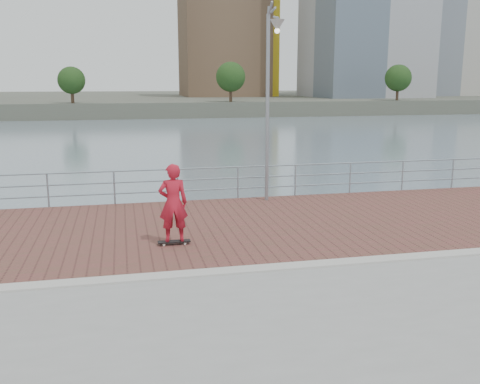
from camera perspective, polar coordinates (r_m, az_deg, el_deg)
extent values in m
plane|color=slate|center=(12.38, 2.09, -17.05)|extent=(400.00, 400.00, 0.00)
cube|color=brown|center=(14.89, -1.33, -3.63)|extent=(40.00, 6.80, 0.02)
cube|color=#B7B5AD|center=(11.54, 2.17, -8.19)|extent=(40.00, 0.40, 0.06)
cube|color=#4C5142|center=(133.10, -11.43, 9.56)|extent=(320.00, 95.00, 2.50)
cylinder|color=#8C9EA8|center=(17.97, -19.80, 0.13)|extent=(0.06, 0.06, 1.10)
cylinder|color=#8C9EA8|center=(17.82, -13.25, 0.42)|extent=(0.06, 0.06, 1.10)
cylinder|color=#8C9EA8|center=(17.90, -6.68, 0.71)|extent=(0.06, 0.06, 1.10)
cylinder|color=#8C9EA8|center=(18.21, -0.24, 0.98)|extent=(0.06, 0.06, 1.10)
cylinder|color=#8C9EA8|center=(18.75, 5.90, 1.23)|extent=(0.06, 0.06, 1.10)
cylinder|color=#8C9EA8|center=(19.49, 11.65, 1.45)|extent=(0.06, 0.06, 1.10)
cylinder|color=#8C9EA8|center=(20.40, 16.92, 1.64)|extent=(0.06, 0.06, 1.10)
cylinder|color=#8C9EA8|center=(21.48, 21.71, 1.80)|extent=(0.06, 0.06, 1.10)
cylinder|color=#8C9EA8|center=(17.93, -3.45, 2.57)|extent=(39.00, 0.05, 0.05)
cylinder|color=#8C9EA8|center=(18.00, -3.44, 1.40)|extent=(39.00, 0.05, 0.05)
cylinder|color=#8C9EA8|center=(18.07, -3.42, 0.27)|extent=(39.00, 0.05, 0.05)
cylinder|color=gray|center=(17.64, 2.94, 8.68)|extent=(0.12, 0.12, 6.03)
cylinder|color=gray|center=(17.25, 3.52, 18.64)|extent=(0.07, 1.00, 0.07)
cone|color=#B2B2AD|center=(16.75, 4.00, 18.14)|extent=(0.44, 0.44, 0.35)
cube|color=black|center=(13.28, -7.04, -5.26)|extent=(0.80, 0.21, 0.03)
cylinder|color=beige|center=(13.20, -8.12, -5.60)|extent=(0.06, 0.04, 0.06)
cylinder|color=beige|center=(13.25, -5.90, -5.48)|extent=(0.06, 0.04, 0.06)
cylinder|color=beige|center=(13.34, -8.16, -5.41)|extent=(0.06, 0.04, 0.06)
cylinder|color=beige|center=(13.38, -5.97, -5.30)|extent=(0.06, 0.04, 0.06)
imported|color=red|center=(13.03, -7.15, -1.17)|extent=(0.70, 0.46, 1.93)
cube|color=brown|center=(123.03, -1.83, 16.51)|extent=(18.00, 18.00, 27.08)
cylinder|color=#473323|center=(87.80, -17.47, 10.09)|extent=(0.50, 0.50, 3.25)
sphere|color=#193814|center=(87.78, -17.54, 11.30)|extent=(4.18, 4.18, 4.18)
cylinder|color=#473323|center=(89.28, -1.00, 10.80)|extent=(0.50, 0.50, 3.77)
sphere|color=#193814|center=(89.27, -1.01, 12.19)|extent=(4.84, 4.84, 4.84)
cylinder|color=#473323|center=(99.69, 16.45, 10.40)|extent=(0.50, 0.50, 3.62)
sphere|color=#193814|center=(99.67, 16.52, 11.59)|extent=(4.66, 4.66, 4.66)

